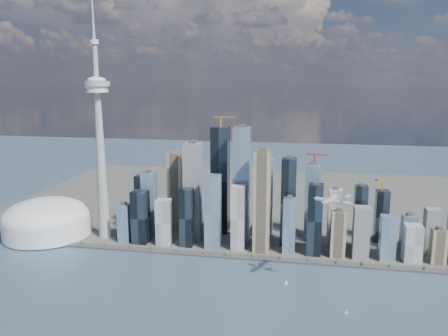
% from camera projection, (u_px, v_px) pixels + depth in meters
% --- Properties ---
extents(ground, '(4000.00, 4000.00, 0.00)m').
position_uv_depth(ground, '(198.00, 320.00, 669.63)').
color(ground, '#304555').
rests_on(ground, ground).
extents(seawall, '(1100.00, 22.00, 4.00)m').
position_uv_depth(seawall, '(227.00, 256.00, 910.30)').
color(seawall, '#383838').
rests_on(seawall, ground).
extents(land, '(1400.00, 900.00, 3.00)m').
position_uv_depth(land, '(252.00, 200.00, 1344.30)').
color(land, '#4C4C47').
rests_on(land, ground).
extents(shoreline_trees, '(960.53, 7.20, 8.80)m').
position_uv_depth(shoreline_trees, '(227.00, 253.00, 908.97)').
color(shoreline_trees, '#3F2D1E').
rests_on(shoreline_trees, seawall).
extents(skyscraper_cluster, '(736.00, 142.00, 280.02)m').
position_uv_depth(skyscraper_cluster, '(260.00, 207.00, 966.63)').
color(skyscraper_cluster, black).
rests_on(skyscraper_cluster, land).
extents(needle_tower, '(56.00, 56.00, 550.50)m').
position_uv_depth(needle_tower, '(100.00, 138.00, 975.81)').
color(needle_tower, '#989793').
rests_on(needle_tower, land).
extents(dome_stadium, '(200.00, 200.00, 86.00)m').
position_uv_depth(dome_stadium, '(47.00, 220.00, 1029.64)').
color(dome_stadium, silver).
rests_on(dome_stadium, land).
extents(airplane, '(65.13, 58.44, 16.65)m').
position_uv_depth(airplane, '(333.00, 201.00, 723.09)').
color(airplane, silver).
rests_on(airplane, ground).
extents(sailboat_west, '(6.21, 2.24, 8.58)m').
position_uv_depth(sailboat_west, '(346.00, 312.00, 688.08)').
color(sailboat_west, silver).
rests_on(sailboat_west, ground).
extents(sailboat_east, '(7.72, 4.21, 10.84)m').
position_uv_depth(sailboat_east, '(286.00, 283.00, 786.33)').
color(sailboat_east, silver).
rests_on(sailboat_east, ground).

